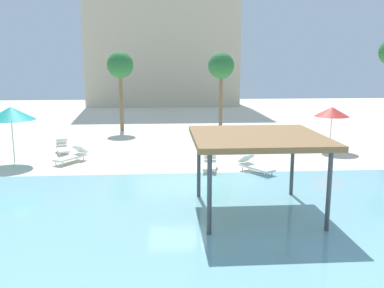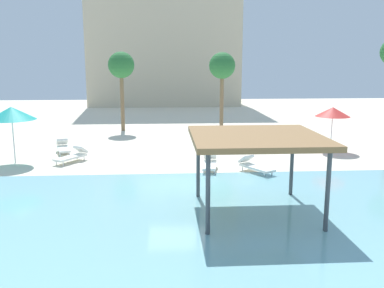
# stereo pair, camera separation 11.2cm
# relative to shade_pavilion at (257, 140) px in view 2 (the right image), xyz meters

# --- Properties ---
(ground_plane) EXTENTS (80.00, 80.00, 0.00)m
(ground_plane) POSITION_rel_shade_pavilion_xyz_m (-2.51, 3.64, -2.52)
(ground_plane) COLOR beige
(lagoon_water) EXTENTS (44.00, 13.50, 0.04)m
(lagoon_water) POSITION_rel_shade_pavilion_xyz_m (-2.51, -1.61, -2.50)
(lagoon_water) COLOR #7AB7C1
(lagoon_water) RESTS_ON ground
(shade_pavilion) EXTENTS (4.26, 4.26, 2.69)m
(shade_pavilion) POSITION_rel_shade_pavilion_xyz_m (0.00, 0.00, 0.00)
(shade_pavilion) COLOR #42474C
(shade_pavilion) RESTS_ON ground
(beach_umbrella_red_1) EXTENTS (1.94, 1.94, 2.52)m
(beach_umbrella_red_1) POSITION_rel_shade_pavilion_xyz_m (6.50, 9.73, -0.28)
(beach_umbrella_red_1) COLOR silver
(beach_umbrella_red_1) RESTS_ON ground
(beach_umbrella_teal_2) EXTENTS (2.36, 2.36, 2.86)m
(beach_umbrella_teal_2) POSITION_rel_shade_pavilion_xyz_m (-10.58, 7.82, 0.01)
(beach_umbrella_teal_2) COLOR silver
(beach_umbrella_teal_2) RESTS_ON ground
(lounge_chair_0) EXTENTS (0.86, 1.96, 0.74)m
(lounge_chair_0) POSITION_rel_shade_pavilion_xyz_m (-0.91, 5.85, -2.19)
(lounge_chair_0) COLOR white
(lounge_chair_0) RESTS_ON ground
(lounge_chair_2) EXTENTS (1.55, 1.91, 0.74)m
(lounge_chair_2) POSITION_rel_shade_pavilion_xyz_m (-7.72, 7.90, -2.19)
(lounge_chair_2) COLOR white
(lounge_chair_2) RESTS_ON ground
(lounge_chair_3) EXTENTS (1.15, 1.99, 0.74)m
(lounge_chair_3) POSITION_rel_shade_pavilion_xyz_m (-8.70, 10.09, -2.19)
(lounge_chair_3) COLOR white
(lounge_chair_3) RESTS_ON ground
(lounge_chair_4) EXTENTS (1.50, 1.93, 0.74)m
(lounge_chair_4) POSITION_rel_shade_pavilion_xyz_m (1.10, 5.21, -2.19)
(lounge_chair_4) COLOR white
(lounge_chair_4) RESTS_ON ground
(palm_tree_2) EXTENTS (1.90, 1.90, 5.75)m
(palm_tree_2) POSITION_rel_shade_pavilion_xyz_m (-6.10, 17.76, 2.15)
(palm_tree_2) COLOR brown
(palm_tree_2) RESTS_ON ground
(palm_tree_3) EXTENTS (1.90, 1.90, 5.71)m
(palm_tree_3) POSITION_rel_shade_pavilion_xyz_m (1.17, 17.20, 2.11)
(palm_tree_3) COLOR brown
(palm_tree_3) RESTS_ON ground
(hotel_block_0) EXTENTS (17.18, 10.62, 19.80)m
(hotel_block_0) POSITION_rel_shade_pavilion_xyz_m (-2.95, 38.98, 7.38)
(hotel_block_0) COLOR beige
(hotel_block_0) RESTS_ON ground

